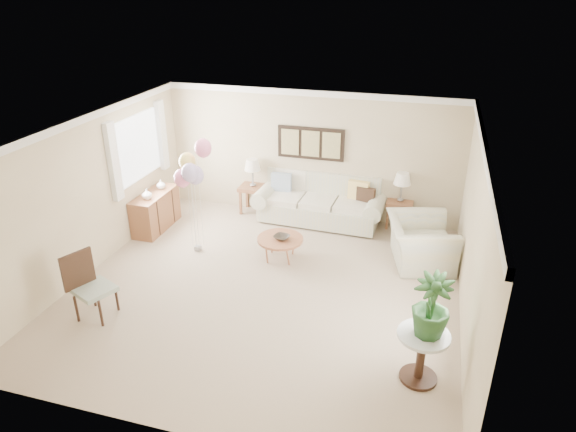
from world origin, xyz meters
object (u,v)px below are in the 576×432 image
at_px(accent_chair, 89,284).
at_px(balloon_cluster, 192,168).
at_px(armchair, 420,242).
at_px(coffee_table, 280,240).
at_px(sofa, 320,203).

xyz_separation_m(accent_chair, balloon_cluster, (0.64, 2.22, 1.07)).
distance_m(armchair, balloon_cluster, 4.12).
height_order(armchair, accent_chair, accent_chair).
xyz_separation_m(armchair, accent_chair, (-4.52, -2.90, 0.14)).
distance_m(coffee_table, armchair, 2.42).
distance_m(armchair, accent_chair, 5.38).
bearing_deg(armchair, accent_chair, 108.78).
bearing_deg(armchair, coffee_table, 89.10).
bearing_deg(balloon_cluster, sofa, 45.48).
relative_size(sofa, accent_chair, 2.57).
height_order(armchair, balloon_cluster, balloon_cluster).
distance_m(sofa, armchair, 2.36).
distance_m(coffee_table, accent_chair, 3.21).
bearing_deg(balloon_cluster, accent_chair, -106.12).
xyz_separation_m(coffee_table, armchair, (2.36, 0.55, 0.02)).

